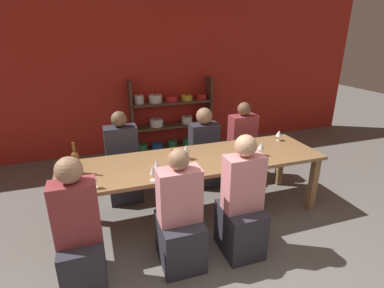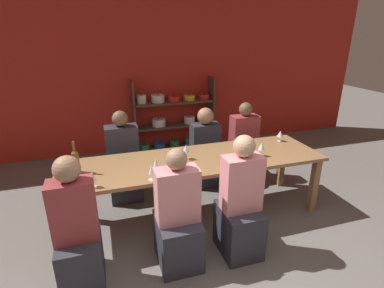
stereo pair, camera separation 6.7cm
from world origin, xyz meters
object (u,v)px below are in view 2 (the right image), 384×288
object	(u,v)px
wine_glass_red_b	(156,163)
wine_glass_red_c	(186,149)
wine_bottle_dark	(171,166)
person_near_c	(240,211)
shelf_unit	(175,121)
wine_bottle_green	(76,161)
person_far_b	(205,155)
dining_table	(195,165)
person_near_b	(178,223)
cell_phone	(65,167)
wine_glass_empty_b	(152,170)
wine_glass_empty_d	(280,134)
person_far_a	(243,151)
person_near_a	(78,239)
wine_glass_empty_c	(261,147)
wine_glass_empty_a	(92,177)
person_far_c	(124,166)

from	to	relation	value
wine_glass_red_b	wine_glass_red_c	world-z (taller)	wine_glass_red_c
wine_bottle_dark	person_near_c	xyz separation A→B (m)	(0.58, -0.39, -0.39)
shelf_unit	wine_bottle_green	world-z (taller)	shelf_unit
wine_bottle_green	person_far_b	world-z (taller)	person_far_b
wine_bottle_green	wine_bottle_dark	world-z (taller)	wine_bottle_green
dining_table	person_near_b	world-z (taller)	person_near_b
wine_bottle_green	wine_glass_red_b	xyz separation A→B (m)	(0.78, -0.28, -0.02)
wine_glass_red_b	cell_phone	size ratio (longest dim) A/B	1.12
wine_glass_empty_b	wine_glass_red_c	size ratio (longest dim) A/B	0.95
wine_glass_empty_d	wine_glass_red_c	size ratio (longest dim) A/B	0.82
wine_glass_empty_b	cell_phone	distance (m)	1.02
person_near_b	wine_bottle_dark	bearing A→B (deg)	84.21
wine_glass_empty_d	person_far_a	bearing A→B (deg)	115.13
wine_glass_empty_d	person_near_a	size ratio (longest dim) A/B	0.12
person_far_a	wine_glass_empty_c	bearing A→B (deg)	74.88
shelf_unit	wine_glass_red_c	bearing A→B (deg)	-101.14
wine_bottle_green	person_near_c	distance (m)	1.73
dining_table	person_near_c	world-z (taller)	person_near_c
wine_glass_empty_d	person_far_b	size ratio (longest dim) A/B	0.13
dining_table	person_near_a	size ratio (longest dim) A/B	2.46
wine_glass_empty_c	person_far_b	distance (m)	1.09
wine_bottle_dark	cell_phone	world-z (taller)	wine_bottle_dark
shelf_unit	dining_table	size ratio (longest dim) A/B	0.50
shelf_unit	person_near_a	distance (m)	3.32
wine_glass_empty_a	wine_glass_empty_d	bearing A→B (deg)	13.32
dining_table	person_near_a	world-z (taller)	person_near_a
person_near_b	wine_glass_empty_d	bearing A→B (deg)	29.41
wine_glass_empty_a	person_far_b	distance (m)	1.94
wine_glass_empty_a	person_near_a	bearing A→B (deg)	-114.22
person_far_b	wine_bottle_green	bearing A→B (deg)	24.00
wine_glass_empty_d	person_near_a	bearing A→B (deg)	-160.04
wine_bottle_dark	wine_glass_empty_b	xyz separation A→B (m)	(-0.20, -0.00, -0.01)
person_far_b	person_near_c	size ratio (longest dim) A/B	0.90
wine_bottle_dark	cell_phone	size ratio (longest dim) A/B	1.97
person_far_a	person_far_c	distance (m)	1.76
wine_glass_empty_b	person_near_a	world-z (taller)	person_near_a
wine_glass_empty_a	person_far_b	world-z (taller)	person_far_b
wine_glass_empty_c	wine_glass_red_c	distance (m)	0.88
person_far_c	person_far_a	bearing A→B (deg)	-178.95
wine_glass_empty_c	wine_glass_empty_d	bearing A→B (deg)	36.93
wine_glass_empty_c	wine_glass_red_b	xyz separation A→B (m)	(-1.26, -0.09, -0.00)
shelf_unit	person_far_a	size ratio (longest dim) A/B	1.29
person_near_c	wine_glass_red_b	bearing A→B (deg)	144.26
wine_glass_empty_a	wine_glass_empty_c	distance (m)	1.88
shelf_unit	wine_glass_red_c	size ratio (longest dim) A/B	8.64
wine_glass_empty_c	wine_glass_empty_d	size ratio (longest dim) A/B	1.17
dining_table	wine_glass_red_b	size ratio (longest dim) A/B	17.50
shelf_unit	wine_glass_empty_a	size ratio (longest dim) A/B	9.30
wine_glass_red_b	person_far_b	distance (m)	1.43
dining_table	person_far_a	bearing A→B (deg)	36.90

